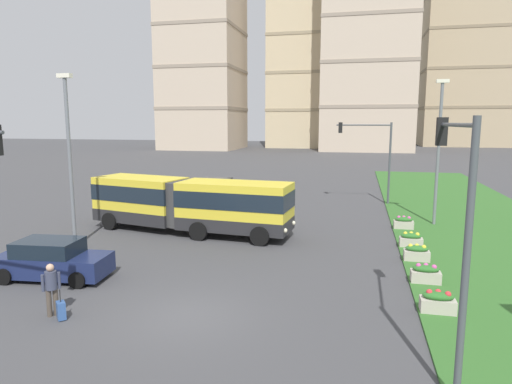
# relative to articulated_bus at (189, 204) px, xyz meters

# --- Properties ---
(ground_plane) EXTENTS (260.00, 260.00, 0.00)m
(ground_plane) POSITION_rel_articulated_bus_xyz_m (3.98, -10.47, -1.65)
(ground_plane) COLOR #424244
(grass_median) EXTENTS (10.00, 70.00, 0.08)m
(grass_median) POSITION_rel_articulated_bus_xyz_m (16.30, -0.47, -1.61)
(grass_median) COLOR #336628
(grass_median) RESTS_ON ground_plane
(articulated_bus) EXTENTS (12.06, 4.33, 3.00)m
(articulated_bus) POSITION_rel_articulated_bus_xyz_m (0.00, 0.00, 0.00)
(articulated_bus) COLOR yellow
(articulated_bus) RESTS_ON ground
(car_black_sedan) EXTENTS (4.56, 2.37, 1.58)m
(car_black_sedan) POSITION_rel_articulated_bus_xyz_m (-2.06, 11.84, -0.90)
(car_black_sedan) COLOR black
(car_black_sedan) RESTS_ON ground
(car_navy_sedan) EXTENTS (4.55, 2.36, 1.58)m
(car_navy_sedan) POSITION_rel_articulated_bus_xyz_m (-2.56, -8.33, -0.90)
(car_navy_sedan) COLOR #19234C
(car_navy_sedan) RESTS_ON ground
(pedestrian_crossing) EXTENTS (0.44, 0.44, 1.74)m
(pedestrian_crossing) POSITION_rel_articulated_bus_xyz_m (-0.25, -11.39, -0.65)
(pedestrian_crossing) COLOR #4C4238
(pedestrian_crossing) RESTS_ON ground
(rolling_suitcase) EXTENTS (0.42, 0.42, 0.97)m
(rolling_suitcase) POSITION_rel_articulated_bus_xyz_m (0.20, -11.59, -1.34)
(rolling_suitcase) COLOR #335693
(rolling_suitcase) RESTS_ON ground
(flower_planter_0) EXTENTS (1.10, 0.56, 0.74)m
(flower_planter_0) POSITION_rel_articulated_bus_xyz_m (11.90, -8.47, -1.23)
(flower_planter_0) COLOR #B7AD9E
(flower_planter_0) RESTS_ON grass_median
(flower_planter_1) EXTENTS (1.10, 0.56, 0.74)m
(flower_planter_1) POSITION_rel_articulated_bus_xyz_m (11.90, -5.68, -1.23)
(flower_planter_1) COLOR #B7AD9E
(flower_planter_1) RESTS_ON grass_median
(flower_planter_2) EXTENTS (1.10, 0.56, 0.74)m
(flower_planter_2) POSITION_rel_articulated_bus_xyz_m (11.90, -2.83, -1.23)
(flower_planter_2) COLOR #B7AD9E
(flower_planter_2) RESTS_ON grass_median
(flower_planter_3) EXTENTS (1.10, 0.56, 0.74)m
(flower_planter_3) POSITION_rel_articulated_bus_xyz_m (11.90, -0.53, -1.23)
(flower_planter_3) COLOR #B7AD9E
(flower_planter_3) RESTS_ON grass_median
(flower_planter_4) EXTENTS (1.10, 0.56, 0.74)m
(flower_planter_4) POSITION_rel_articulated_bus_xyz_m (11.90, 3.38, -1.23)
(flower_planter_4) COLOR #B7AD9E
(flower_planter_4) RESTS_ON grass_median
(traffic_light_far_right) EXTENTS (4.08, 0.28, 6.16)m
(traffic_light_far_right) POSITION_rel_articulated_bus_xyz_m (10.19, 11.53, 2.59)
(traffic_light_far_right) COLOR #474C51
(traffic_light_far_right) RESTS_ON ground
(traffic_light_near_right) EXTENTS (0.28, 4.27, 6.33)m
(traffic_light_near_right) POSITION_rel_articulated_bus_xyz_m (11.50, -12.11, 2.70)
(traffic_light_near_right) COLOR #474C51
(traffic_light_near_right) RESTS_ON ground
(streetlight_left) EXTENTS (0.70, 0.28, 8.47)m
(streetlight_left) POSITION_rel_articulated_bus_xyz_m (-4.52, -4.05, 3.02)
(streetlight_left) COLOR slate
(streetlight_left) RESTS_ON ground
(streetlight_median) EXTENTS (0.70, 0.28, 8.63)m
(streetlight_median) POSITION_rel_articulated_bus_xyz_m (13.80, 4.95, 3.10)
(streetlight_median) COLOR slate
(streetlight_median) RESTS_ON ground
(apartment_tower_west) EXTENTS (16.70, 17.47, 52.48)m
(apartment_tower_west) POSITION_rel_articulated_bus_xyz_m (-26.02, 76.29, 24.61)
(apartment_tower_west) COLOR #C6B299
(apartment_tower_west) RESTS_ON ground
(apartment_tower_westcentre) EXTENTS (20.42, 15.52, 42.89)m
(apartment_tower_westcentre) POSITION_rel_articulated_bus_xyz_m (-2.48, 89.11, 19.81)
(apartment_tower_westcentre) COLOR beige
(apartment_tower_westcentre) RESTS_ON ground
(apartment_tower_centre) EXTENTS (19.30, 18.91, 53.42)m
(apartment_tower_centre) POSITION_rel_articulated_bus_xyz_m (10.58, 79.50, 25.08)
(apartment_tower_centre) COLOR #C6B299
(apartment_tower_centre) RESTS_ON ground
(apartment_tower_eastcentre) EXTENTS (21.61, 19.22, 46.70)m
(apartment_tower_eastcentre) POSITION_rel_articulated_bus_xyz_m (35.38, 104.38, 21.72)
(apartment_tower_eastcentre) COLOR tan
(apartment_tower_eastcentre) RESTS_ON ground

